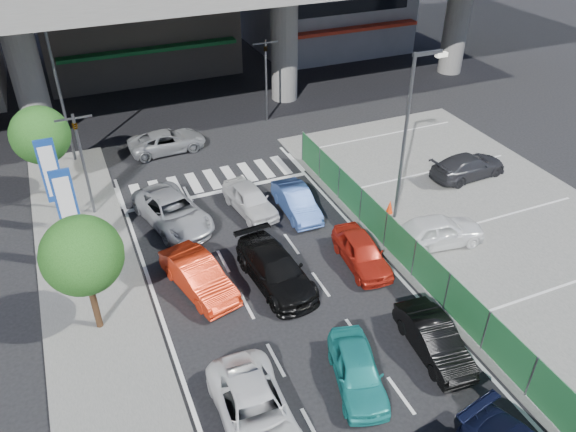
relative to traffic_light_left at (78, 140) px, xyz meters
name	(u,v)px	position (x,y,z in m)	size (l,w,h in m)	color
ground	(317,347)	(6.20, -12.00, -3.94)	(120.00, 120.00, 0.00)	black
parking_lot	(519,243)	(17.20, -10.00, -3.91)	(12.00, 28.00, 0.06)	#5A5A58
sidewalk_left	(100,327)	(-0.80, -8.00, -3.88)	(4.00, 30.00, 0.12)	#5A5A58
fence_run	(428,273)	(11.50, -11.00, -3.04)	(0.16, 22.00, 1.80)	#216133
traffic_light_left	(78,140)	(0.00, 0.00, 0.00)	(1.60, 1.24, 5.20)	#595B60
traffic_light_right	(266,60)	(11.70, 7.00, 0.00)	(1.60, 1.24, 5.20)	#595B60
street_lamp_right	(410,126)	(13.37, -6.00, 0.83)	(1.65, 0.22, 8.00)	#595B60
street_lamp_left	(60,79)	(-0.13, 6.00, 0.83)	(1.65, 0.22, 8.00)	#595B60
signboard_near	(67,206)	(-1.00, -4.01, -0.87)	(0.80, 0.14, 4.70)	#595B60
signboard_far	(51,174)	(-1.40, -1.01, -0.87)	(0.80, 0.14, 4.70)	#595B60
tree_near	(82,256)	(-0.80, -8.00, -0.55)	(2.80, 2.80, 4.80)	#382314
tree_far	(40,135)	(-1.60, 2.50, -0.55)	(2.80, 2.80, 4.80)	#382314
sedan_white_mid_left	(255,412)	(3.05, -14.18, -3.30)	(2.12, 4.60, 1.28)	white
taxi_teal_mid	(357,371)	(6.70, -13.99, -3.31)	(1.47, 3.66, 1.25)	teal
hatch_black_mid_right	(434,339)	(9.83, -13.81, -3.31)	(1.31, 3.77, 1.24)	black
taxi_orange_left	(199,276)	(3.19, -7.36, -3.25)	(1.46, 4.19, 1.38)	red
sedan_black_mid	(276,269)	(6.16, -8.16, -3.25)	(1.93, 4.76, 1.38)	black
taxi_orange_right	(362,252)	(9.96, -8.46, -3.29)	(1.52, 3.78, 1.29)	red
wagon_silver_front_left	(173,211)	(3.35, -2.33, -3.25)	(2.29, 4.97, 1.38)	#A8AAB0
sedan_white_front_mid	(250,199)	(7.04, -2.69, -3.29)	(1.53, 3.80, 1.29)	silver
kei_truck_front_right	(296,202)	(9.05, -3.72, -3.31)	(1.32, 3.77, 1.24)	#4369BE
crossing_wagon_silver	(167,141)	(4.82, 5.22, -3.33)	(2.03, 4.39, 1.22)	#929599
parked_sedan_white	(438,231)	(13.73, -8.57, -3.17)	(1.66, 4.14, 1.41)	white
parked_sedan_dgrey	(468,166)	(18.84, -4.17, -3.25)	(1.77, 4.34, 1.26)	#2C2C31
traffic_cone	(390,207)	(13.14, -5.58, -3.53)	(0.35, 0.35, 0.68)	red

